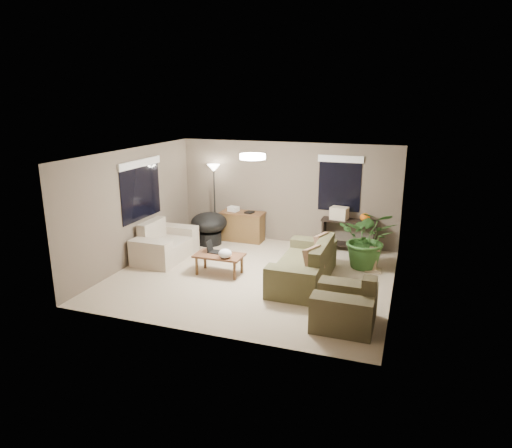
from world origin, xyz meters
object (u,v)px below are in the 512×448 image
(armchair, at_px, (345,307))
(main_sofa, at_px, (305,267))
(floor_lamp, at_px, (214,177))
(papasan_chair, at_px, (209,226))
(desk, at_px, (243,226))
(console_table, at_px, (349,233))
(houseplant, at_px, (368,245))
(loveseat, at_px, (164,245))
(cat_scratching_post, at_px, (374,261))
(coffee_table, at_px, (219,257))

(armchair, bearing_deg, main_sofa, 123.53)
(main_sofa, bearing_deg, armchair, -56.47)
(floor_lamp, bearing_deg, papasan_chair, -80.90)
(desk, xyz_separation_m, console_table, (2.66, 0.10, 0.06))
(main_sofa, xyz_separation_m, houseplant, (1.06, 1.19, 0.22))
(loveseat, bearing_deg, cat_scratching_post, 9.24)
(main_sofa, relative_size, floor_lamp, 1.15)
(papasan_chair, bearing_deg, desk, 37.11)
(houseplant, bearing_deg, cat_scratching_post, -42.55)
(console_table, xyz_separation_m, cat_scratching_post, (0.70, -1.17, -0.22))
(coffee_table, relative_size, houseplant, 0.76)
(floor_lamp, bearing_deg, houseplant, -13.42)
(console_table, relative_size, cat_scratching_post, 2.60)
(armchair, height_order, houseplant, houseplant)
(armchair, bearing_deg, cat_scratching_post, 85.28)
(console_table, bearing_deg, papasan_chair, -169.50)
(desk, bearing_deg, main_sofa, -44.80)
(papasan_chair, distance_m, houseplant, 3.90)
(main_sofa, xyz_separation_m, cat_scratching_post, (1.23, 1.04, -0.08))
(floor_lamp, bearing_deg, desk, -1.74)
(loveseat, distance_m, houseplant, 4.49)
(desk, distance_m, houseplant, 3.33)
(console_table, bearing_deg, main_sofa, -103.40)
(armchair, xyz_separation_m, floor_lamp, (-3.92, 3.67, 1.30))
(papasan_chair, xyz_separation_m, cat_scratching_post, (4.05, -0.55, -0.25))
(papasan_chair, bearing_deg, loveseat, -111.73)
(coffee_table, bearing_deg, console_table, 46.15)
(loveseat, relative_size, floor_lamp, 0.84)
(coffee_table, bearing_deg, main_sofa, 5.87)
(loveseat, xyz_separation_m, papasan_chair, (0.52, 1.30, 0.17))
(papasan_chair, relative_size, houseplant, 0.75)
(papasan_chair, height_order, houseplant, houseplant)
(cat_scratching_post, bearing_deg, floor_lamp, 165.10)
(coffee_table, xyz_separation_m, cat_scratching_post, (3.00, 1.22, -0.14))
(console_table, bearing_deg, desk, -177.89)
(console_table, relative_size, floor_lamp, 0.68)
(console_table, relative_size, houseplant, 0.99)
(armchair, xyz_separation_m, coffee_table, (-2.79, 1.35, 0.06))
(main_sofa, relative_size, coffee_table, 2.20)
(floor_lamp, height_order, cat_scratching_post, floor_lamp)
(loveseat, bearing_deg, desk, 56.43)
(desk, xyz_separation_m, houseplant, (3.19, -0.92, 0.13))
(armchair, distance_m, cat_scratching_post, 2.58)
(papasan_chair, bearing_deg, coffee_table, -59.46)
(loveseat, xyz_separation_m, floor_lamp, (0.43, 1.84, 1.30))
(houseplant, bearing_deg, papasan_chair, 174.10)
(loveseat, relative_size, papasan_chair, 1.63)
(houseplant, bearing_deg, floor_lamp, 166.58)
(armchair, height_order, desk, armchair)
(floor_lamp, xyz_separation_m, cat_scratching_post, (4.14, -1.10, -1.38))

